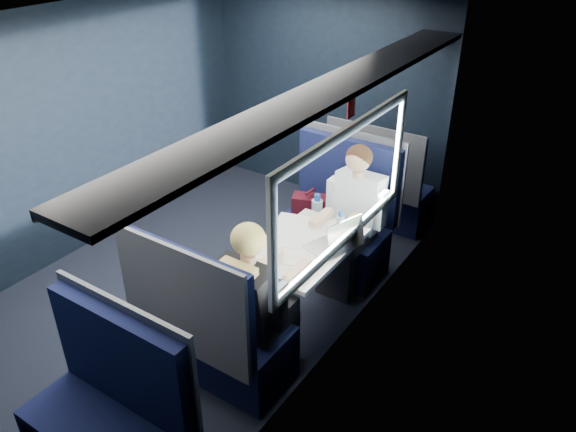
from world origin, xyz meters
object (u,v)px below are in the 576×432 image
Objects in this scene: table at (302,253)px; seat_row_front at (379,188)px; seat_bay_far at (213,332)px; bottle_small at (340,226)px; woman at (255,296)px; cup at (354,224)px; seat_bay_near at (335,225)px; laptop at (338,241)px; seat_row_back at (110,422)px; man at (353,212)px.

seat_row_front is at bearing 95.80° from table.
seat_row_front is (-0.18, 1.80, -0.25)m from table.
seat_bay_far is 1.27m from bottle_small.
seat_row_front is at bearing 95.70° from woman.
seat_bay_near is at bearing 132.41° from cup.
table is 0.93m from seat_bay_far.
table is at bearing -84.20° from seat_row_front.
cup is (-0.04, 0.33, -0.03)m from laptop.
man is at bearing 84.28° from seat_row_back.
seat_bay_near is at bearing 119.73° from laptop.
seat_bay_near reaches higher than table.
seat_row_back is 13.82× the size of cup.
table is 0.79× the size of seat_bay_far.
cup is at bearing 72.78° from seat_bay_far.
seat_row_back is at bearing -89.79° from seat_bay_near.
seat_row_back reaches higher than cup.
cup is at bearing 62.50° from table.
seat_bay_far is 1.41m from cup.
seat_bay_near is at bearing 102.42° from table.
seat_row_back is at bearing -90.00° from seat_row_front.
seat_row_front is at bearing 102.83° from man.
seat_row_front is at bearing 104.39° from laptop.
seat_bay_near reaches higher than bottle_small.
bottle_small is at bearing 113.17° from laptop.
woman is at bearing 77.07° from seat_row_back.
bottle_small is 0.17m from cup.
woman is (0.26, -1.58, 0.31)m from seat_bay_near.
seat_bay_far reaches higher than seat_row_front.
bottle_small is at bearing -103.27° from cup.
seat_row_back is 5.26× the size of bottle_small.
seat_bay_far is at bearing -146.18° from woman.
laptop is (0.19, -0.61, 0.09)m from man.
laptop is at bearing -72.88° from man.
cup is at bearing 76.73° from bottle_small.
man is at bearing 107.12° from laptop.
bottle_small is (-0.07, 0.17, 0.03)m from laptop.
laptop is at bearing -75.61° from seat_row_front.
seat_bay_far is 0.95× the size of man.
seat_bay_far is 0.95× the size of woman.
seat_row_front is 1.00× the size of seat_row_back.
seat_row_front reaches higher than bottle_small.
woman reaches higher than seat_bay_near.
woman reaches higher than table.
cup is (0.04, 0.16, -0.06)m from bottle_small.
table is 0.49m from cup.
table is 0.79× the size of seat_bay_near.
table is 0.76× the size of woman.
cup is (0.40, 2.22, 0.37)m from seat_row_back.
table is at bearing -77.58° from seat_bay_near.
man reaches higher than seat_bay_far.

